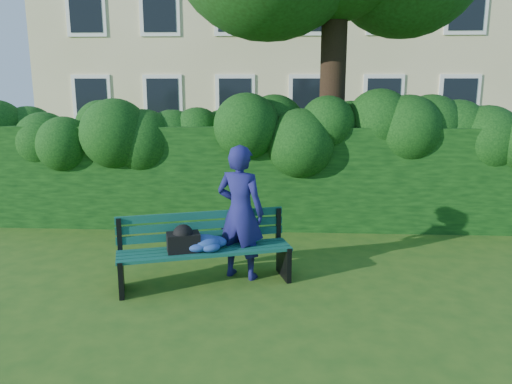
{
  "coord_description": "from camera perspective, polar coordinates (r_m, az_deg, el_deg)",
  "views": [
    {
      "loc": [
        0.4,
        -6.59,
        2.53
      ],
      "look_at": [
        0.0,
        0.6,
        0.95
      ],
      "focal_mm": 35.0,
      "sensor_mm": 36.0,
      "label": 1
    }
  ],
  "objects": [
    {
      "name": "man_reading",
      "position": [
        6.48,
        -1.8,
        -2.34
      ],
      "size": [
        0.75,
        0.62,
        1.77
      ],
      "primitive_type": "imported",
      "rotation": [
        0.0,
        0.0,
        2.8
      ],
      "color": "navy",
      "rests_on": "ground"
    },
    {
      "name": "ground",
      "position": [
        7.07,
        -0.27,
        -8.59
      ],
      "size": [
        80.0,
        80.0,
        0.0
      ],
      "primitive_type": "plane",
      "color": "#2B5518",
      "rests_on": "ground"
    },
    {
      "name": "hedge",
      "position": [
        8.95,
        0.56,
        1.87
      ],
      "size": [
        10.0,
        1.0,
        1.8
      ],
      "color": "black",
      "rests_on": "ground"
    },
    {
      "name": "park_bench",
      "position": [
        6.4,
        -6.31,
        -6.16
      ],
      "size": [
        2.24,
        1.18,
        0.89
      ],
      "rotation": [
        0.0,
        0.0,
        0.3
      ],
      "color": "#0E493C",
      "rests_on": "ground"
    }
  ]
}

